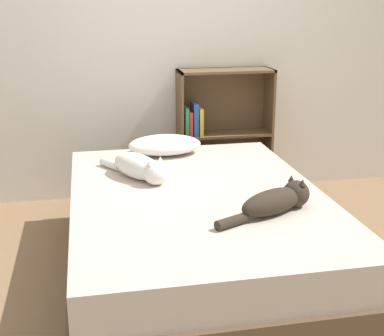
% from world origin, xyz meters
% --- Properties ---
extents(ground_plane, '(8.00, 8.00, 0.00)m').
position_xyz_m(ground_plane, '(0.00, 0.00, 0.00)').
color(ground_plane, '#846647').
extents(wall_back, '(8.00, 0.06, 2.50)m').
position_xyz_m(wall_back, '(0.00, 1.49, 1.25)').
color(wall_back, silver).
rests_on(wall_back, ground_plane).
extents(bed, '(1.45, 2.05, 0.53)m').
position_xyz_m(bed, '(0.00, 0.00, 0.26)').
color(bed, brown).
rests_on(bed, ground_plane).
extents(pillow, '(0.52, 0.34, 0.13)m').
position_xyz_m(pillow, '(-0.06, 0.83, 0.59)').
color(pillow, white).
rests_on(pillow, bed).
extents(cat_light, '(0.40, 0.54, 0.17)m').
position_xyz_m(cat_light, '(-0.29, 0.31, 0.60)').
color(cat_light, white).
rests_on(cat_light, bed).
extents(cat_dark, '(0.57, 0.33, 0.16)m').
position_xyz_m(cat_dark, '(0.35, -0.36, 0.59)').
color(cat_dark, '#33281E').
rests_on(cat_dark, bed).
extents(bookshelf, '(0.76, 0.26, 1.04)m').
position_xyz_m(bookshelf, '(0.48, 1.36, 0.53)').
color(bookshelf, brown).
rests_on(bookshelf, ground_plane).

